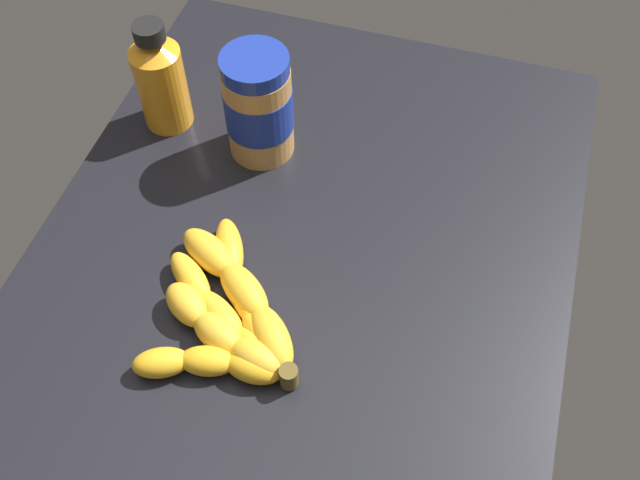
# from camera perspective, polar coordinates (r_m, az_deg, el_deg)

# --- Properties ---
(ground_plane) EXTENTS (0.87, 0.63, 0.04)m
(ground_plane) POSITION_cam_1_polar(r_m,az_deg,el_deg) (0.84, -2.07, -3.24)
(ground_plane) COLOR black
(banana_bunch) EXTENTS (0.23, 0.19, 0.04)m
(banana_bunch) POSITION_cam_1_polar(r_m,az_deg,el_deg) (0.78, -7.26, -6.01)
(banana_bunch) COLOR gold
(banana_bunch) RESTS_ON ground_plane
(peanut_butter_jar) EXTENTS (0.09, 0.09, 0.15)m
(peanut_butter_jar) POSITION_cam_1_polar(r_m,az_deg,el_deg) (0.89, -4.97, 10.67)
(peanut_butter_jar) COLOR #BF8442
(peanut_butter_jar) RESTS_ON ground_plane
(honey_bottle) EXTENTS (0.06, 0.06, 0.16)m
(honey_bottle) POSITION_cam_1_polar(r_m,az_deg,el_deg) (0.95, -12.73, 12.51)
(honey_bottle) COLOR orange
(honey_bottle) RESTS_ON ground_plane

